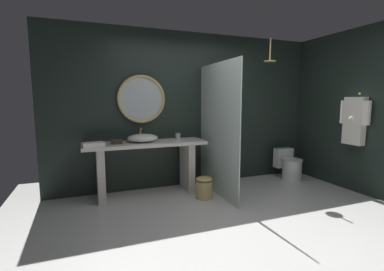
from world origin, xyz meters
The scene contains 14 objects.
ground_plane centered at (0.00, 0.00, 0.00)m, with size 5.76×5.76×0.00m, color silver.
back_wall_panel centered at (0.00, 1.90, 1.30)m, with size 4.80×0.10×2.60m, color #1E2823.
side_wall_right centered at (2.35, 0.76, 1.30)m, with size 0.10×2.47×2.60m, color #1E2823.
vanity_counter centered at (-0.88, 1.56, 0.56)m, with size 1.85×0.54×0.84m.
vessel_sink centered at (-0.92, 1.57, 0.90)m, with size 0.47×0.38×0.21m.
tumbler_cup centered at (-0.35, 1.60, 0.89)m, with size 0.08×0.08×0.11m, color silver.
tissue_box centered at (-1.30, 1.54, 0.87)m, with size 0.15×0.13×0.07m, color #3D3323.
round_wall_mirror centered at (-0.88, 1.81, 1.49)m, with size 0.76×0.05×0.76m.
shower_glass_panel centered at (0.17, 1.19, 1.02)m, with size 0.02×1.31×2.03m, color silver.
rain_shower_head centered at (1.20, 1.35, 2.16)m, with size 0.20×0.20×0.40m.
hanging_bathrobe centered at (2.21, 0.51, 1.19)m, with size 0.20×0.50×0.81m.
toilet centered at (1.78, 1.44, 0.26)m, with size 0.36×0.53×0.56m.
waste_bin centered at (-0.10, 1.09, 0.17)m, with size 0.25×0.25×0.34m.
folded_hand_towel centered at (-1.64, 1.39, 0.87)m, with size 0.28×0.17×0.06m, color silver.
Camera 1 is at (-1.71, -2.60, 1.48)m, focal length 25.84 mm.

